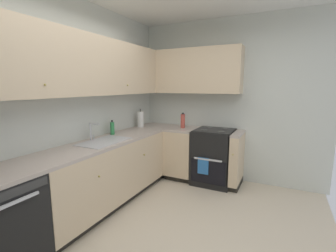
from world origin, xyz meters
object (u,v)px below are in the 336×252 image
Objects in this scene: soap_bottle at (112,128)px; paper_towel_roll at (141,119)px; oven_range at (214,156)px; oil_bottle at (183,121)px.

paper_towel_roll is (0.74, -0.02, 0.04)m from soap_bottle.
soap_bottle is at bearing 128.25° from oven_range.
oven_range is 1.40m from paper_towel_roll.
oil_bottle reaches higher than soap_bottle.
soap_bottle is 1.21m from oil_bottle.
oven_range is at bearing -88.10° from oil_bottle.
soap_bottle is at bearing 143.96° from oil_bottle.
soap_bottle is 0.74m from paper_towel_roll.
paper_towel_roll is at bearing 101.99° from oven_range.
soap_bottle is at bearing 178.44° from paper_towel_roll.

